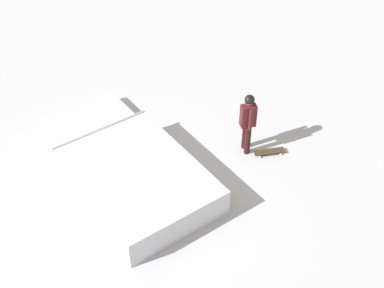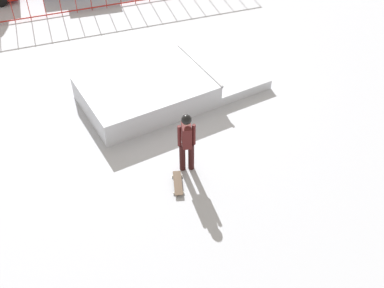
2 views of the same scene
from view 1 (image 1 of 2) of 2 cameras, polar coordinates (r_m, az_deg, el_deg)
The scene contains 4 objects.
ground_plane at distance 12.54m, azimuth -7.18°, elevation -5.74°, with size 60.00×60.00×0.00m, color #B2B7C1.
skate_ramp at distance 12.73m, azimuth -6.94°, elevation -2.84°, with size 5.75×3.45×0.74m.
skater at distance 13.09m, azimuth 6.08°, elevation 2.69°, with size 0.43×0.42×1.73m.
skateboard at distance 13.64m, azimuth 8.37°, elevation -0.81°, with size 0.41×0.82×0.09m.
Camera 1 is at (-8.38, 2.39, 9.01)m, focal length 49.19 mm.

